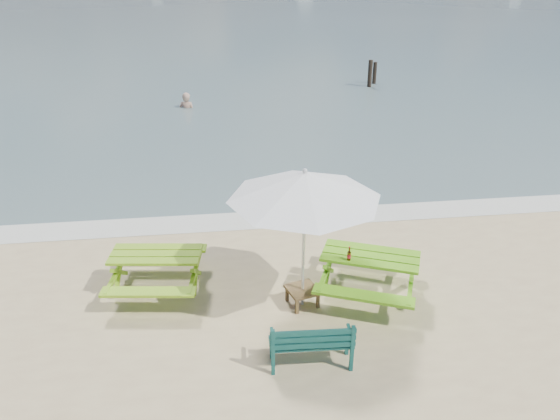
{
  "coord_description": "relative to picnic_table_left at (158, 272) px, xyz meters",
  "views": [
    {
      "loc": [
        -1.26,
        -6.59,
        5.63
      ],
      "look_at": [
        -0.03,
        3.0,
        1.0
      ],
      "focal_mm": 35.0,
      "sensor_mm": 36.0,
      "label": 1
    }
  ],
  "objects": [
    {
      "name": "park_bench",
      "position": [
        2.4,
        -2.32,
        -0.13
      ],
      "size": [
        1.26,
        0.49,
        0.76
      ],
      "color": "#104540",
      "rests_on": "ground"
    },
    {
      "name": "beer_bottle",
      "position": [
        3.33,
        -0.75,
        0.52
      ],
      "size": [
        0.07,
        0.07,
        0.25
      ],
      "color": "brown",
      "rests_on": "picnic_table_right"
    },
    {
      "name": "foam_strip",
      "position": [
        2.39,
        2.58,
        -0.36
      ],
      "size": [
        22.0,
        0.9,
        0.01
      ],
      "primitive_type": "cube",
      "color": "silver",
      "rests_on": "ground"
    },
    {
      "name": "swimmer",
      "position": [
        0.18,
        12.86,
        -0.68
      ],
      "size": [
        0.78,
        0.64,
        1.82
      ],
      "color": "tan",
      "rests_on": "ground"
    },
    {
      "name": "side_table",
      "position": [
        2.52,
        -0.8,
        -0.19
      ],
      "size": [
        0.63,
        0.63,
        0.33
      ],
      "color": "brown",
      "rests_on": "ground"
    },
    {
      "name": "picnic_table_right",
      "position": [
        3.75,
        -0.62,
        0.02
      ],
      "size": [
        2.28,
        2.38,
        0.8
      ],
      "color": "#62AA19",
      "rests_on": "ground"
    },
    {
      "name": "patio_umbrella",
      "position": [
        2.52,
        -0.8,
        1.89
      ],
      "size": [
        3.13,
        3.13,
        2.49
      ],
      "color": "silver",
      "rests_on": "ground"
    },
    {
      "name": "picnic_table_left",
      "position": [
        0.0,
        0.0,
        0.0
      ],
      "size": [
        1.8,
        1.95,
        0.76
      ],
      "color": "#7CAE1A",
      "rests_on": "ground"
    },
    {
      "name": "mooring_pilings",
      "position": [
        8.47,
        15.67,
        0.09
      ],
      "size": [
        0.58,
        0.78,
        1.4
      ],
      "color": "black",
      "rests_on": "ground"
    }
  ]
}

